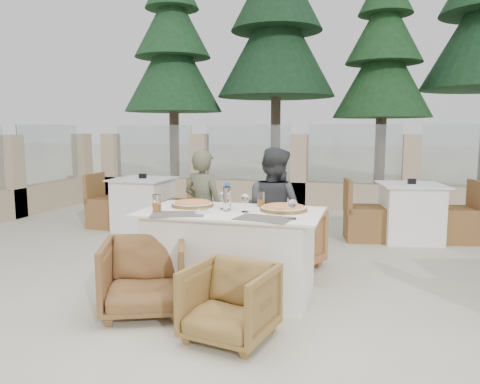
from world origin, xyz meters
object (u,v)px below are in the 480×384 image
(wine_glass_centre, at_px, (224,199))
(beer_glass_right, at_px, (261,199))
(armchair_far_right, at_px, (284,239))
(bg_table_b, at_px, (410,213))
(dining_table, at_px, (231,253))
(wine_glass_near, at_px, (245,202))
(olive_dish, at_px, (203,211))
(pizza_right, at_px, (284,208))
(diner_left, at_px, (203,209))
(diner_right, at_px, (273,213))
(bg_table_a, at_px, (144,204))
(armchair_near_right, at_px, (230,302))
(armchair_far_left, at_px, (208,237))
(pizza_left, at_px, (193,204))
(armchair_near_left, at_px, (144,277))
(wine_glass_corner, at_px, (293,208))
(water_bottle, at_px, (227,197))
(beer_glass_left, at_px, (157,203))

(wine_glass_centre, xyz_separation_m, beer_glass_right, (0.29, 0.23, -0.02))
(armchair_far_right, height_order, bg_table_b, bg_table_b)
(dining_table, height_order, wine_glass_near, wine_glass_near)
(olive_dish, height_order, armchair_far_right, olive_dish)
(pizza_right, bearing_deg, diner_left, 147.29)
(dining_table, height_order, olive_dish, olive_dish)
(diner_right, relative_size, bg_table_a, 0.80)
(armchair_far_right, relative_size, armchair_near_right, 1.20)
(wine_glass_near, xyz_separation_m, beer_glass_right, (0.07, 0.32, -0.02))
(wine_glass_centre, height_order, armchair_far_left, wine_glass_centre)
(pizza_left, distance_m, pizza_right, 0.87)
(armchair_far_right, distance_m, armchair_near_left, 1.76)
(wine_glass_near, height_order, olive_dish, wine_glass_near)
(beer_glass_right, relative_size, olive_dish, 1.29)
(beer_glass_right, distance_m, armchair_far_right, 0.82)
(dining_table, relative_size, diner_left, 1.25)
(armchair_far_left, bearing_deg, wine_glass_centre, 104.99)
(armchair_near_right, relative_size, bg_table_b, 0.36)
(wine_glass_corner, xyz_separation_m, armchair_far_right, (-0.28, 1.17, -0.54))
(olive_dish, height_order, diner_left, diner_left)
(armchair_near_left, bearing_deg, water_bottle, 26.45)
(water_bottle, bearing_deg, armchair_near_right, -71.73)
(wine_glass_corner, relative_size, bg_table_b, 0.11)
(dining_table, xyz_separation_m, wine_glass_centre, (-0.09, 0.07, 0.48))
(pizza_right, bearing_deg, bg_table_a, 138.96)
(wine_glass_corner, relative_size, armchair_far_right, 0.26)
(beer_glass_left, bearing_deg, water_bottle, 19.88)
(armchair_near_right, bearing_deg, armchair_far_left, 125.09)
(beer_glass_right, height_order, armchair_near_right, beer_glass_right)
(wine_glass_corner, height_order, armchair_far_left, wine_glass_corner)
(wine_glass_centre, bearing_deg, armchair_near_right, -70.04)
(dining_table, distance_m, pizza_right, 0.62)
(armchair_far_left, relative_size, armchair_near_right, 1.02)
(armchair_far_right, bearing_deg, water_bottle, 94.47)
(water_bottle, height_order, wine_glass_corner, water_bottle)
(olive_dish, bearing_deg, beer_glass_right, 50.44)
(wine_glass_corner, xyz_separation_m, armchair_near_left, (-1.14, -0.36, -0.56))
(armchair_far_right, xyz_separation_m, diner_left, (-0.85, -0.17, 0.31))
(armchair_near_left, bearing_deg, armchair_near_right, -41.15)
(beer_glass_right, bearing_deg, armchair_near_left, -130.07)
(dining_table, bearing_deg, water_bottle, -161.19)
(armchair_near_right, distance_m, diner_left, 1.86)
(diner_left, bearing_deg, armchair_near_right, 129.66)
(wine_glass_near, bearing_deg, armchair_far_left, 124.84)
(beer_glass_left, height_order, diner_right, diner_right)
(water_bottle, height_order, olive_dish, water_bottle)
(water_bottle, distance_m, bg_table_a, 3.12)
(wine_glass_centre, distance_m, armchair_near_left, 0.99)
(wine_glass_centre, height_order, beer_glass_left, wine_glass_centre)
(dining_table, distance_m, bg_table_b, 3.13)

